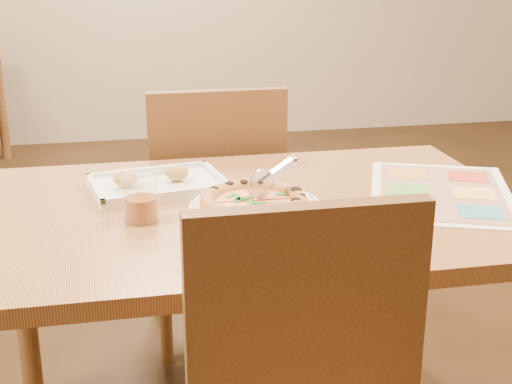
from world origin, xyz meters
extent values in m
cube|color=#9C703E|center=(0.00, 0.00, 0.70)|extent=(1.30, 0.85, 0.04)
cylinder|color=brown|center=(-0.59, 0.36, 0.34)|extent=(0.06, 0.06, 0.68)
cylinder|color=brown|center=(0.59, 0.36, 0.34)|extent=(0.06, 0.06, 0.68)
cube|color=brown|center=(0.00, -0.51, 0.68)|extent=(0.42, 0.04, 0.45)
cube|color=brown|center=(0.00, 0.70, 0.45)|extent=(0.42, 0.42, 0.04)
cube|color=brown|center=(0.00, 0.51, 0.68)|extent=(0.42, 0.04, 0.45)
cylinder|color=brown|center=(-1.01, 3.17, 0.34)|extent=(0.06, 0.06, 0.68)
cylinder|color=white|center=(0.00, -0.05, 0.73)|extent=(0.34, 0.34, 0.02)
cylinder|color=#DC984B|center=(0.00, -0.06, 0.74)|extent=(0.24, 0.24, 0.01)
cylinder|color=#F4CC84|center=(0.00, -0.06, 0.75)|extent=(0.20, 0.20, 0.01)
torus|color=#DC984B|center=(0.00, -0.06, 0.75)|extent=(0.25, 0.25, 0.04)
cylinder|color=silver|center=(0.02, -0.05, 0.79)|extent=(0.06, 0.04, 0.07)
cube|color=silver|center=(0.06, -0.03, 0.81)|extent=(0.10, 0.07, 0.06)
cube|color=white|center=(-0.21, 0.15, 0.73)|extent=(0.36, 0.28, 0.02)
cube|color=silver|center=(-0.21, 0.15, 0.74)|extent=(0.15, 0.07, 0.00)
ellipsoid|color=#CA9448|center=(-0.29, 0.14, 0.76)|extent=(0.06, 0.05, 0.04)
ellipsoid|color=#CA9448|center=(-0.16, 0.16, 0.76)|extent=(0.06, 0.05, 0.04)
cylinder|color=#85360A|center=(-0.26, -0.05, 0.75)|extent=(0.07, 0.07, 0.05)
cylinder|color=white|center=(-0.26, -0.05, 0.77)|extent=(0.08, 0.08, 0.10)
cube|color=white|center=(0.48, -0.01, 0.72)|extent=(0.49, 0.57, 0.00)
camera|label=1|loc=(-0.30, -1.55, 1.29)|focal=50.00mm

